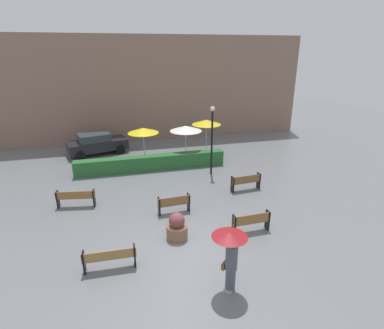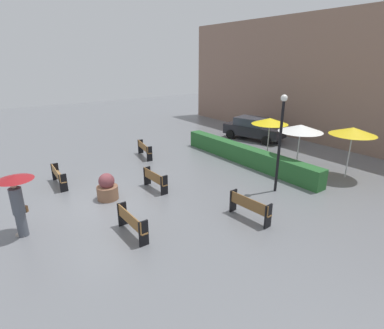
# 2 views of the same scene
# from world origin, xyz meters

# --- Properties ---
(ground_plane) EXTENTS (60.00, 60.00, 0.00)m
(ground_plane) POSITION_xyz_m (0.00, 0.00, 0.00)
(ground_plane) COLOR slate
(bench_mid_center) EXTENTS (1.56, 0.41, 0.87)m
(bench_mid_center) POSITION_xyz_m (0.04, 2.54, 0.51)
(bench_mid_center) COLOR brown
(bench_mid_center) RESTS_ON ground
(bench_near_left) EXTENTS (1.85, 0.37, 0.82)m
(bench_near_left) POSITION_xyz_m (-2.93, -0.83, 0.50)
(bench_near_left) COLOR #9E7242
(bench_near_left) RESTS_ON ground
(bench_far_right) EXTENTS (1.74, 0.48, 0.88)m
(bench_far_right) POSITION_xyz_m (4.36, 4.03, 0.52)
(bench_far_right) COLOR brown
(bench_far_right) RESTS_ON ground
(bench_far_left) EXTENTS (1.87, 0.61, 0.86)m
(bench_far_left) POSITION_xyz_m (-4.49, 4.34, 0.52)
(bench_far_left) COLOR olive
(bench_far_left) RESTS_ON ground
(bench_near_right) EXTENTS (1.68, 0.36, 0.87)m
(bench_near_right) POSITION_xyz_m (2.86, 0.12, 0.51)
(bench_near_right) COLOR olive
(bench_near_right) RESTS_ON ground
(pedestrian_with_umbrella) EXTENTS (1.12, 1.12, 2.11)m
(pedestrian_with_umbrella) POSITION_xyz_m (0.75, -2.77, 1.44)
(pedestrian_with_umbrella) COLOR #4C515B
(pedestrian_with_umbrella) RESTS_ON ground
(planter_pot) EXTENTS (0.87, 0.87, 1.13)m
(planter_pot) POSITION_xyz_m (-0.26, 0.49, 0.49)
(planter_pot) COLOR brown
(planter_pot) RESTS_ON ground
(lamp_post) EXTENTS (0.28, 0.28, 4.19)m
(lamp_post) POSITION_xyz_m (3.26, 6.81, 2.55)
(lamp_post) COLOR black
(lamp_post) RESTS_ON ground
(patio_umbrella_yellow) EXTENTS (2.11, 2.11, 2.28)m
(patio_umbrella_yellow) POSITION_xyz_m (-0.45, 10.51, 2.10)
(patio_umbrella_yellow) COLOR silver
(patio_umbrella_yellow) RESTS_ON ground
(patio_umbrella_white) EXTENTS (2.16, 2.16, 2.48)m
(patio_umbrella_white) POSITION_xyz_m (2.30, 9.55, 2.30)
(patio_umbrella_white) COLOR silver
(patio_umbrella_white) RESTS_ON ground
(patio_umbrella_yellow_far) EXTENTS (2.11, 2.11, 2.50)m
(patio_umbrella_yellow_far) POSITION_xyz_m (4.18, 10.93, 2.32)
(patio_umbrella_yellow_far) COLOR silver
(patio_umbrella_yellow_far) RESTS_ON ground
(hedge_strip) EXTENTS (9.48, 0.70, 0.96)m
(hedge_strip) POSITION_xyz_m (-0.23, 8.40, 0.48)
(hedge_strip) COLOR #28602D
(hedge_strip) RESTS_ON ground
(building_facade) EXTENTS (28.00, 1.20, 8.41)m
(building_facade) POSITION_xyz_m (0.00, 16.00, 4.21)
(building_facade) COLOR #846656
(building_facade) RESTS_ON ground
(parked_car) EXTENTS (4.51, 2.81, 1.57)m
(parked_car) POSITION_xyz_m (-3.69, 12.67, 0.82)
(parked_car) COLOR black
(parked_car) RESTS_ON ground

